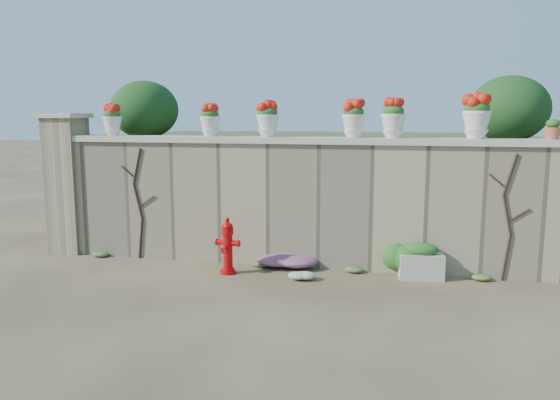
% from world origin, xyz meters
% --- Properties ---
extents(ground, '(80.00, 80.00, 0.00)m').
position_xyz_m(ground, '(0.00, 0.00, 0.00)').
color(ground, '#4C3C26').
rests_on(ground, ground).
extents(stone_wall, '(8.00, 0.40, 2.00)m').
position_xyz_m(stone_wall, '(0.00, 1.80, 1.00)').
color(stone_wall, '#9A8C66').
rests_on(stone_wall, ground).
extents(wall_cap, '(8.10, 0.52, 0.10)m').
position_xyz_m(wall_cap, '(0.00, 1.80, 2.05)').
color(wall_cap, beige).
rests_on(wall_cap, stone_wall).
extents(gate_pillar, '(0.72, 0.72, 2.48)m').
position_xyz_m(gate_pillar, '(-4.15, 1.80, 1.26)').
color(gate_pillar, '#9A8C66').
rests_on(gate_pillar, ground).
extents(raised_fill, '(9.00, 6.00, 2.00)m').
position_xyz_m(raised_fill, '(0.00, 5.00, 1.00)').
color(raised_fill, '#384C23').
rests_on(raised_fill, ground).
extents(back_shrub_left, '(1.30, 1.30, 1.10)m').
position_xyz_m(back_shrub_left, '(-3.20, 3.00, 2.55)').
color(back_shrub_left, '#143814').
rests_on(back_shrub_left, raised_fill).
extents(back_shrub_right, '(1.30, 1.30, 1.10)m').
position_xyz_m(back_shrub_right, '(3.40, 3.00, 2.55)').
color(back_shrub_right, '#143814').
rests_on(back_shrub_right, raised_fill).
extents(vine_left, '(0.60, 0.04, 1.91)m').
position_xyz_m(vine_left, '(-2.67, 1.58, 0.99)').
color(vine_left, black).
rests_on(vine_left, ground).
extents(vine_right, '(0.60, 0.04, 1.91)m').
position_xyz_m(vine_right, '(3.23, 1.58, 0.99)').
color(vine_right, black).
rests_on(vine_right, ground).
extents(fire_hydrant, '(0.38, 0.27, 0.88)m').
position_xyz_m(fire_hydrant, '(-0.92, 1.04, 0.44)').
color(fire_hydrant, '#BB070A').
rests_on(fire_hydrant, ground).
extents(planter_box, '(0.69, 0.46, 0.54)m').
position_xyz_m(planter_box, '(2.01, 1.46, 0.25)').
color(planter_box, beige).
rests_on(planter_box, ground).
extents(green_shrub, '(0.65, 0.59, 0.62)m').
position_xyz_m(green_shrub, '(1.77, 1.55, 0.31)').
color(green_shrub, '#1E5119').
rests_on(green_shrub, ground).
extents(magenta_clump, '(1.02, 0.68, 0.27)m').
position_xyz_m(magenta_clump, '(-0.05, 1.49, 0.14)').
color(magenta_clump, '#B1239F').
rests_on(magenta_clump, ground).
extents(white_flowers, '(0.45, 0.36, 0.16)m').
position_xyz_m(white_flowers, '(0.25, 0.91, 0.08)').
color(white_flowers, white).
rests_on(white_flowers, ground).
extents(urn_pot_0, '(0.33, 0.33, 0.52)m').
position_xyz_m(urn_pot_0, '(-3.22, 1.80, 2.36)').
color(urn_pot_0, silver).
rests_on(urn_pot_0, wall_cap).
extents(urn_pot_1, '(0.34, 0.34, 0.53)m').
position_xyz_m(urn_pot_1, '(-1.44, 1.80, 2.36)').
color(urn_pot_1, silver).
rests_on(urn_pot_1, wall_cap).
extents(urn_pot_2, '(0.37, 0.37, 0.58)m').
position_xyz_m(urn_pot_2, '(-0.45, 1.80, 2.38)').
color(urn_pot_2, silver).
rests_on(urn_pot_2, wall_cap).
extents(urn_pot_3, '(0.37, 0.37, 0.58)m').
position_xyz_m(urn_pot_3, '(0.92, 1.80, 2.39)').
color(urn_pot_3, silver).
rests_on(urn_pot_3, wall_cap).
extents(urn_pot_4, '(0.38, 0.38, 0.59)m').
position_xyz_m(urn_pot_4, '(1.53, 1.80, 2.39)').
color(urn_pot_4, silver).
rests_on(urn_pot_4, wall_cap).
extents(urn_pot_5, '(0.42, 0.42, 0.66)m').
position_xyz_m(urn_pot_5, '(2.74, 1.80, 2.43)').
color(urn_pot_5, silver).
rests_on(urn_pot_5, wall_cap).
extents(terracotta_pot, '(0.24, 0.24, 0.29)m').
position_xyz_m(terracotta_pot, '(3.80, 1.80, 2.23)').
color(terracotta_pot, '#B05635').
rests_on(terracotta_pot, wall_cap).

